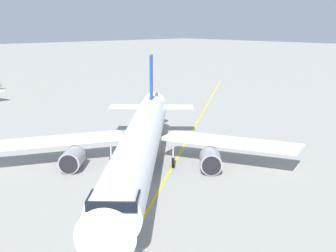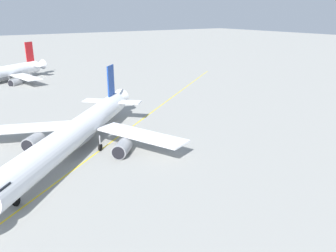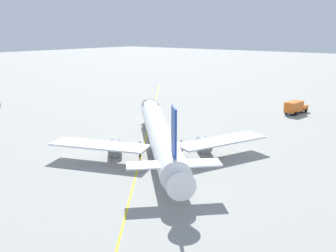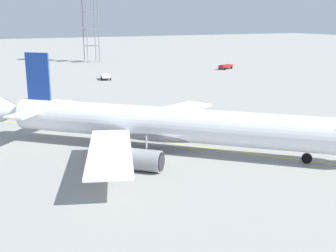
% 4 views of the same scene
% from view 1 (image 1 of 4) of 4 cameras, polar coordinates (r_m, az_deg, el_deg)
% --- Properties ---
extents(ground_plane, '(600.00, 600.00, 0.00)m').
position_cam_1_polar(ground_plane, '(50.45, -4.79, -5.63)').
color(ground_plane, gray).
extents(airliner_main, '(35.08, 34.30, 10.96)m').
position_cam_1_polar(airliner_main, '(50.48, -3.22, -2.06)').
color(airliner_main, white).
rests_on(airliner_main, ground_plane).
extents(taxiway_centreline, '(99.70, 127.79, 0.01)m').
position_cam_1_polar(taxiway_centreline, '(51.13, 0.19, -5.34)').
color(taxiway_centreline, yellow).
rests_on(taxiway_centreline, ground_plane).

